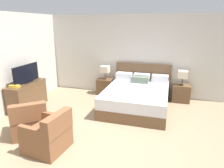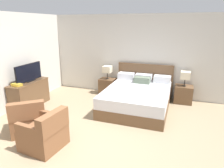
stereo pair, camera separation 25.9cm
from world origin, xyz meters
TOP-DOWN VIEW (x-y plane):
  - ground_plane at (0.00, 0.00)m, footprint 10.05×10.05m
  - wall_back at (0.00, 3.38)m, footprint 6.32×0.06m
  - wall_left at (-2.59, 1.37)m, footprint 0.06×5.15m
  - bed at (0.56, 2.30)m, footprint 1.72×2.15m
  - nightstand_left at (-0.63, 3.09)m, footprint 0.51×0.40m
  - nightstand_right at (1.75, 3.09)m, footprint 0.51×0.40m
  - table_lamp_left at (-0.63, 3.09)m, footprint 0.27×0.27m
  - table_lamp_right at (1.75, 3.09)m, footprint 0.27×0.27m
  - dresser at (-2.31, 1.39)m, footprint 0.45×1.18m
  - tv at (-2.31, 1.45)m, footprint 0.18×0.94m
  - book_red_cover at (-2.29, 0.98)m, footprint 0.24×0.17m
  - book_blue_cover at (-2.31, 0.98)m, footprint 0.26×0.14m
  - armchair_by_window at (-1.34, 0.24)m, footprint 0.96×0.96m
  - armchair_companion at (-0.65, -0.13)m, footprint 0.76×0.75m

SIDE VIEW (x-z plane):
  - ground_plane at x=0.00m, z-range 0.00..0.00m
  - nightstand_left at x=-0.63m, z-range 0.00..0.52m
  - nightstand_right at x=1.75m, z-range 0.00..0.52m
  - armchair_by_window at x=-1.34m, z-range -0.10..0.66m
  - armchair_companion at x=-0.65m, z-range -0.10..0.66m
  - bed at x=0.56m, z-range -0.22..0.83m
  - dresser at x=-2.31m, z-range 0.01..0.73m
  - book_red_cover at x=-2.29m, z-range 0.72..0.74m
  - book_blue_cover at x=-2.31m, z-range 0.74..0.78m
  - table_lamp_left at x=-0.63m, z-range 0.62..1.04m
  - table_lamp_right at x=1.75m, z-range 0.62..1.04m
  - tv at x=-2.31m, z-range 0.71..1.19m
  - wall_back at x=0.00m, z-range 0.00..2.53m
  - wall_left at x=-2.59m, z-range 0.00..2.53m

